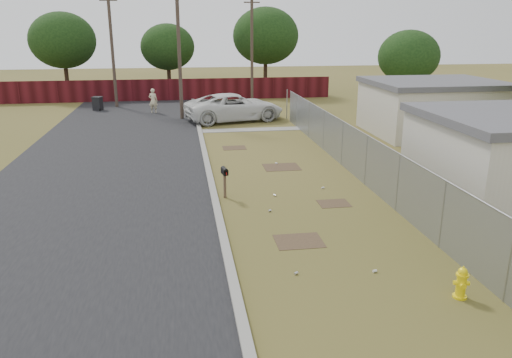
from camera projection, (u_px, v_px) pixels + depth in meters
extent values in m
plane|color=brown|center=(289.00, 188.00, 19.59)|extent=(120.00, 120.00, 0.00)
cube|color=black|center=(116.00, 147.00, 26.06)|extent=(9.00, 60.00, 0.02)
cube|color=gray|center=(203.00, 144.00, 26.70)|extent=(0.25, 60.00, 0.12)
cube|color=gray|center=(249.00, 130.00, 30.45)|extent=(6.20, 1.00, 0.03)
cylinder|color=gray|center=(510.00, 262.00, 11.24)|extent=(0.06, 0.06, 2.00)
cylinder|color=gray|center=(443.00, 215.00, 14.08)|extent=(0.06, 0.06, 2.00)
cylinder|color=gray|center=(398.00, 183.00, 16.91)|extent=(0.06, 0.06, 2.00)
cylinder|color=gray|center=(366.00, 160.00, 19.74)|extent=(0.06, 0.06, 2.00)
cylinder|color=gray|center=(342.00, 143.00, 22.58)|extent=(0.06, 0.06, 2.00)
cylinder|color=gray|center=(324.00, 130.00, 25.41)|extent=(0.06, 0.06, 2.00)
cylinder|color=gray|center=(309.00, 120.00, 28.25)|extent=(0.06, 0.06, 2.00)
cylinder|color=gray|center=(297.00, 111.00, 31.08)|extent=(0.06, 0.06, 2.00)
cylinder|color=gray|center=(287.00, 104.00, 33.91)|extent=(0.06, 0.06, 2.00)
cylinder|color=gray|center=(359.00, 130.00, 20.39)|extent=(0.04, 26.00, 0.04)
cube|color=gray|center=(358.00, 154.00, 20.69)|extent=(0.01, 26.00, 2.00)
cube|color=black|center=(358.00, 170.00, 20.90)|extent=(0.03, 26.00, 0.60)
cube|color=#4E1016|center=(157.00, 90.00, 42.08)|extent=(30.00, 0.12, 1.80)
cylinder|color=#43352D|center=(179.00, 51.00, 32.80)|extent=(0.24, 0.24, 9.00)
cylinder|color=#43352D|center=(112.00, 48.00, 37.75)|extent=(0.24, 0.24, 9.00)
cube|color=#43352D|center=(108.00, 0.00, 36.75)|extent=(1.30, 0.10, 0.10)
cylinder|color=#43352D|center=(252.00, 46.00, 41.23)|extent=(0.24, 0.24, 9.00)
cube|color=#43352D|center=(252.00, 2.00, 40.22)|extent=(1.30, 0.10, 0.10)
cube|color=beige|center=(432.00, 110.00, 29.20)|extent=(7.00, 6.00, 2.80)
cube|color=#504F55|center=(435.00, 83.00, 28.74)|extent=(7.28, 6.24, 0.30)
cylinder|color=#382619|center=(67.00, 78.00, 44.48)|extent=(0.36, 0.36, 3.30)
ellipsoid|color=black|center=(63.00, 40.00, 43.53)|extent=(5.70, 5.70, 4.84)
cylinder|color=#382619|center=(169.00, 78.00, 46.79)|extent=(0.36, 0.36, 2.86)
ellipsoid|color=black|center=(168.00, 47.00, 45.96)|extent=(4.94, 4.94, 4.20)
cylinder|color=#382619|center=(265.00, 74.00, 47.04)|extent=(0.36, 0.36, 3.52)
ellipsoid|color=black|center=(266.00, 36.00, 46.03)|extent=(6.08, 6.08, 5.17)
cylinder|color=#382619|center=(406.00, 91.00, 38.08)|extent=(0.36, 0.36, 2.64)
ellipsoid|color=black|center=(409.00, 56.00, 37.32)|extent=(4.56, 4.56, 3.88)
cylinder|color=yellow|center=(460.00, 296.00, 11.70)|extent=(0.39, 0.39, 0.06)
cylinder|color=yellow|center=(461.00, 285.00, 11.62)|extent=(0.28, 0.28, 0.55)
cylinder|color=yellow|center=(462.00, 275.00, 11.53)|extent=(0.36, 0.36, 0.05)
sphere|color=yellow|center=(463.00, 272.00, 11.51)|extent=(0.27, 0.27, 0.22)
cylinder|color=yellow|center=(463.00, 267.00, 11.48)|extent=(0.05, 0.05, 0.06)
cylinder|color=yellow|center=(455.00, 283.00, 11.61)|extent=(0.12, 0.13, 0.10)
cylinder|color=yellow|center=(467.00, 283.00, 11.58)|extent=(0.12, 0.13, 0.10)
cylinder|color=yellow|center=(463.00, 286.00, 11.47)|extent=(0.16, 0.14, 0.13)
cube|color=brown|center=(225.00, 185.00, 18.36)|extent=(0.10, 0.10, 0.96)
cube|color=black|center=(225.00, 172.00, 18.21)|extent=(0.25, 0.49, 0.17)
cylinder|color=black|center=(225.00, 170.00, 18.18)|extent=(0.25, 0.49, 0.17)
cube|color=#B40F0C|center=(226.00, 174.00, 17.98)|extent=(0.03, 0.04, 0.10)
imported|color=silver|center=(234.00, 107.00, 33.20)|extent=(7.07, 4.49, 1.82)
imported|color=beige|center=(153.00, 101.00, 36.15)|extent=(0.74, 0.58, 1.77)
cube|color=black|center=(98.00, 104.00, 37.38)|extent=(0.75, 0.75, 0.96)
cube|color=black|center=(97.00, 97.00, 37.23)|extent=(0.83, 0.83, 0.08)
cylinder|color=black|center=(100.00, 110.00, 37.17)|extent=(0.11, 0.21, 0.20)
cylinder|color=silver|center=(375.00, 271.00, 12.88)|extent=(0.11, 0.09, 0.07)
cylinder|color=silver|center=(270.00, 211.00, 17.08)|extent=(0.12, 0.10, 0.07)
cylinder|color=silver|center=(323.00, 188.00, 19.50)|extent=(0.11, 0.09, 0.07)
cylinder|color=silver|center=(296.00, 273.00, 12.77)|extent=(0.12, 0.11, 0.07)
cylinder|color=silver|center=(276.00, 163.00, 22.97)|extent=(0.12, 0.12, 0.07)
cylinder|color=silver|center=(275.00, 195.00, 18.63)|extent=(0.11, 0.12, 0.07)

